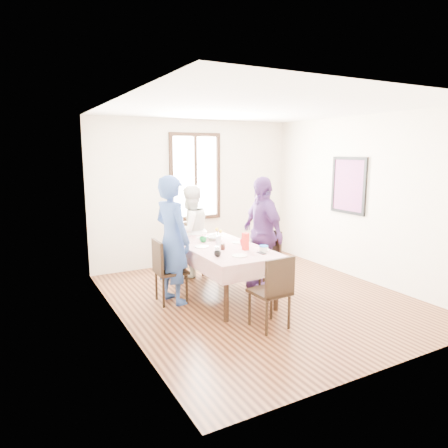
% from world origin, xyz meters
% --- Properties ---
extents(ground, '(4.50, 4.50, 0.00)m').
position_xyz_m(ground, '(0.00, 0.00, 0.00)').
color(ground, black).
rests_on(ground, ground).
extents(back_wall, '(4.00, 0.00, 4.00)m').
position_xyz_m(back_wall, '(0.00, 2.25, 1.35)').
color(back_wall, beige).
rests_on(back_wall, ground).
extents(right_wall, '(0.00, 4.50, 4.50)m').
position_xyz_m(right_wall, '(2.00, 0.00, 1.35)').
color(right_wall, beige).
rests_on(right_wall, ground).
extents(window_frame, '(1.02, 0.06, 1.62)m').
position_xyz_m(window_frame, '(0.00, 2.23, 1.65)').
color(window_frame, black).
rests_on(window_frame, back_wall).
extents(window_pane, '(0.90, 0.02, 1.50)m').
position_xyz_m(window_pane, '(0.00, 2.24, 1.65)').
color(window_pane, white).
rests_on(window_pane, back_wall).
extents(art_poster, '(0.04, 0.76, 0.96)m').
position_xyz_m(art_poster, '(1.98, 0.30, 1.55)').
color(art_poster, red).
rests_on(art_poster, right_wall).
extents(dining_table, '(0.89, 1.75, 0.75)m').
position_xyz_m(dining_table, '(-0.45, 0.31, 0.38)').
color(dining_table, black).
rests_on(dining_table, ground).
extents(tablecloth, '(1.01, 1.87, 0.01)m').
position_xyz_m(tablecloth, '(-0.45, 0.31, 0.76)').
color(tablecloth, '#58030A').
rests_on(tablecloth, dining_table).
extents(chair_left, '(0.44, 0.44, 0.91)m').
position_xyz_m(chair_left, '(-1.19, 0.47, 0.46)').
color(chair_left, black).
rests_on(chair_left, ground).
extents(chair_right, '(0.44, 0.44, 0.91)m').
position_xyz_m(chair_right, '(0.28, 0.36, 0.46)').
color(chair_right, black).
rests_on(chair_right, ground).
extents(chair_far, '(0.44, 0.44, 0.91)m').
position_xyz_m(chair_far, '(-0.45, 1.51, 0.46)').
color(chair_far, black).
rests_on(chair_far, ground).
extents(chair_near, '(0.45, 0.45, 0.91)m').
position_xyz_m(chair_near, '(-0.45, -0.90, 0.46)').
color(chair_near, black).
rests_on(chair_near, ground).
extents(person_left, '(0.59, 0.75, 1.80)m').
position_xyz_m(person_left, '(-1.17, 0.47, 0.90)').
color(person_left, navy).
rests_on(person_left, ground).
extents(person_far, '(0.87, 0.74, 1.56)m').
position_xyz_m(person_far, '(-0.45, 1.49, 0.78)').
color(person_far, white).
rests_on(person_far, ground).
extents(person_right, '(0.48, 1.05, 1.75)m').
position_xyz_m(person_right, '(0.26, 0.36, 0.88)').
color(person_right, '#502D69').
rests_on(person_right, ground).
extents(mug_black, '(0.12, 0.12, 0.07)m').
position_xyz_m(mug_black, '(-0.79, -0.17, 0.80)').
color(mug_black, black).
rests_on(mug_black, tablecloth).
extents(mug_flag, '(0.14, 0.14, 0.10)m').
position_xyz_m(mug_flag, '(-0.18, 0.19, 0.81)').
color(mug_flag, red).
rests_on(mug_flag, tablecloth).
extents(mug_green, '(0.11, 0.11, 0.08)m').
position_xyz_m(mug_green, '(-0.58, 0.70, 0.80)').
color(mug_green, '#0C7226').
rests_on(mug_green, tablecloth).
extents(serving_bowl, '(0.32, 0.32, 0.06)m').
position_xyz_m(serving_bowl, '(-0.36, 0.77, 0.79)').
color(serving_bowl, white).
rests_on(serving_bowl, tablecloth).
extents(juice_carton, '(0.08, 0.08, 0.24)m').
position_xyz_m(juice_carton, '(-0.27, -0.04, 0.88)').
color(juice_carton, red).
rests_on(juice_carton, tablecloth).
extents(butter_tub, '(0.12, 0.12, 0.06)m').
position_xyz_m(butter_tub, '(-0.08, -0.20, 0.79)').
color(butter_tub, white).
rests_on(butter_tub, tablecloth).
extents(jam_jar, '(0.06, 0.06, 0.08)m').
position_xyz_m(jam_jar, '(-0.55, 0.12, 0.80)').
color(jam_jar, black).
rests_on(jam_jar, tablecloth).
extents(drinking_glass, '(0.06, 0.06, 0.09)m').
position_xyz_m(drinking_glass, '(-0.70, 0.01, 0.81)').
color(drinking_glass, silver).
rests_on(drinking_glass, tablecloth).
extents(smartphone, '(0.07, 0.15, 0.01)m').
position_xyz_m(smartphone, '(-0.18, -0.30, 0.77)').
color(smartphone, black).
rests_on(smartphone, tablecloth).
extents(flower_vase, '(0.07, 0.07, 0.14)m').
position_xyz_m(flower_vase, '(-0.47, 0.40, 0.83)').
color(flower_vase, silver).
rests_on(flower_vase, tablecloth).
extents(plate_left, '(0.20, 0.20, 0.01)m').
position_xyz_m(plate_left, '(-0.74, 0.42, 0.77)').
color(plate_left, white).
rests_on(plate_left, tablecloth).
extents(plate_right, '(0.20, 0.20, 0.01)m').
position_xyz_m(plate_right, '(-0.13, 0.39, 0.77)').
color(plate_right, white).
rests_on(plate_right, tablecloth).
extents(plate_far, '(0.20, 0.20, 0.01)m').
position_xyz_m(plate_far, '(-0.46, 0.96, 0.77)').
color(plate_far, white).
rests_on(plate_far, tablecloth).
extents(plate_near, '(0.20, 0.20, 0.01)m').
position_xyz_m(plate_near, '(-0.52, -0.29, 0.77)').
color(plate_near, white).
rests_on(plate_near, tablecloth).
extents(butter_lid, '(0.12, 0.12, 0.01)m').
position_xyz_m(butter_lid, '(-0.08, -0.20, 0.83)').
color(butter_lid, blue).
rests_on(butter_lid, butter_tub).
extents(flower_bunch, '(0.09, 0.09, 0.10)m').
position_xyz_m(flower_bunch, '(-0.47, 0.40, 0.96)').
color(flower_bunch, yellow).
rests_on(flower_bunch, flower_vase).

